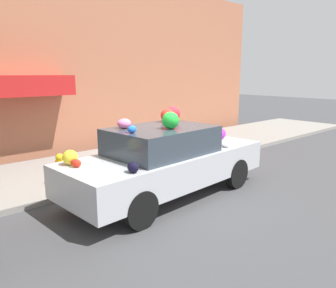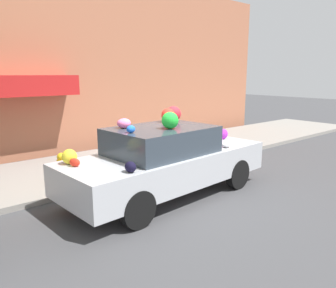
{
  "view_description": "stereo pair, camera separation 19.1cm",
  "coord_description": "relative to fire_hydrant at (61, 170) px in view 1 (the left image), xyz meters",
  "views": [
    {
      "loc": [
        -4.32,
        -4.9,
        2.48
      ],
      "look_at": [
        0.0,
        -0.06,
        1.09
      ],
      "focal_mm": 35.0,
      "sensor_mm": 36.0,
      "label": 1
    },
    {
      "loc": [
        -4.18,
        -5.02,
        2.48
      ],
      "look_at": [
        0.0,
        -0.06,
        1.09
      ],
      "focal_mm": 35.0,
      "sensor_mm": 36.0,
      "label": 2
    }
  ],
  "objects": [
    {
      "name": "building_facade",
      "position": [
        1.48,
        3.23,
        2.31
      ],
      "size": [
        18.0,
        1.2,
        5.61
      ],
      "color": "#B26B4C",
      "rests_on": "ground"
    },
    {
      "name": "ground_plane",
      "position": [
        1.54,
        -1.7,
        -0.47
      ],
      "size": [
        60.0,
        60.0,
        0.0
      ],
      "primitive_type": "plane",
      "color": "#424244"
    },
    {
      "name": "sidewalk_curb",
      "position": [
        1.54,
        1.0,
        -0.41
      ],
      "size": [
        24.0,
        3.2,
        0.12
      ],
      "color": "gray",
      "rests_on": "ground"
    },
    {
      "name": "fire_hydrant",
      "position": [
        0.0,
        0.0,
        0.0
      ],
      "size": [
        0.2,
        0.2,
        0.7
      ],
      "color": "gold",
      "rests_on": "sidewalk_curb"
    },
    {
      "name": "art_car",
      "position": [
        1.51,
        -1.75,
        0.31
      ],
      "size": [
        4.58,
        1.92,
        1.79
      ],
      "rotation": [
        0.0,
        0.0,
        0.06
      ],
      "color": "#B7BABF",
      "rests_on": "ground"
    }
  ]
}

